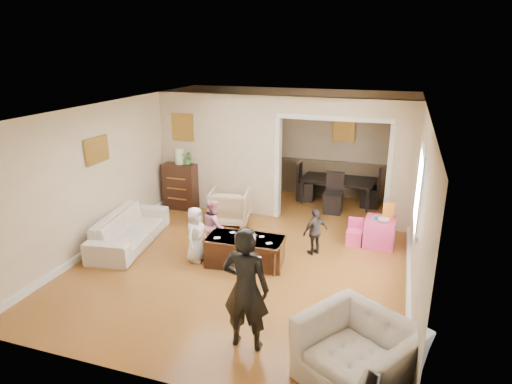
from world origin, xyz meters
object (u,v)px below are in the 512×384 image
(cyan_cup, at_px, (375,218))
(child_toddler, at_px, (315,232))
(armchair_back, at_px, (230,206))
(coffee_table, at_px, (245,251))
(child_kneel_b, at_px, (214,225))
(sofa, at_px, (130,229))
(play_table, at_px, (380,232))
(table_lamp, at_px, (180,156))
(coffee_cup, at_px, (250,237))
(child_kneel_a, at_px, (196,234))
(adult_person, at_px, (246,289))
(dining_table, at_px, (337,191))
(dresser, at_px, (181,186))
(armchair_front, at_px, (358,354))

(cyan_cup, distance_m, child_toddler, 1.20)
(armchair_back, height_order, coffee_table, armchair_back)
(cyan_cup, height_order, child_kneel_b, child_kneel_b)
(sofa, relative_size, play_table, 3.73)
(sofa, height_order, armchair_back, armchair_back)
(table_lamp, bearing_deg, child_toddler, -22.52)
(sofa, relative_size, coffee_table, 1.59)
(coffee_table, distance_m, coffee_cup, 0.31)
(child_kneel_a, bearing_deg, adult_person, -136.88)
(dining_table, height_order, child_kneel_a, child_kneel_a)
(dresser, xyz_separation_m, table_lamp, (0.00, 0.00, 0.70))
(cyan_cup, xyz_separation_m, child_toddler, (-0.98, -0.67, -0.14))
(dresser, height_order, cyan_cup, dresser)
(armchair_back, distance_m, armchair_front, 4.95)
(child_kneel_b, bearing_deg, coffee_cup, -140.58)
(dresser, xyz_separation_m, cyan_cup, (4.35, -0.72, 0.04))
(dresser, xyz_separation_m, coffee_cup, (2.42, -2.20, 0.00))
(armchair_back, height_order, child_kneel_a, child_kneel_a)
(dining_table, relative_size, child_kneel_a, 1.73)
(armchair_front, xyz_separation_m, play_table, (0.02, 3.74, -0.12))
(adult_person, distance_m, child_kneel_a, 2.49)
(armchair_back, height_order, cyan_cup, armchair_back)
(armchair_front, distance_m, child_toddler, 3.20)
(armchair_front, relative_size, dining_table, 0.69)
(coffee_cup, distance_m, cyan_cup, 2.43)
(play_table, bearing_deg, child_kneel_a, -151.39)
(table_lamp, bearing_deg, adult_person, -53.86)
(table_lamp, relative_size, coffee_table, 0.28)
(armchair_back, distance_m, play_table, 3.06)
(armchair_front, bearing_deg, child_kneel_b, 169.23)
(dining_table, xyz_separation_m, child_toddler, (0.02, -2.83, 0.13))
(coffee_table, bearing_deg, play_table, 34.71)
(sofa, xyz_separation_m, coffee_cup, (2.42, -0.12, 0.23))
(sofa, relative_size, coffee_cup, 21.55)
(play_table, distance_m, adult_person, 3.82)
(sofa, height_order, adult_person, adult_person)
(child_kneel_a, bearing_deg, table_lamp, 35.63)
(armchair_front, relative_size, child_toddler, 1.36)
(sofa, relative_size, child_kneel_a, 2.08)
(sofa, xyz_separation_m, coffee_table, (2.32, -0.07, -0.06))
(dining_table, xyz_separation_m, adult_person, (-0.29, -5.61, 0.50))
(armchair_front, distance_m, adult_person, 1.46)
(play_table, distance_m, child_kneel_b, 3.07)
(play_table, height_order, child_kneel_b, child_kneel_b)
(adult_person, bearing_deg, armchair_front, 169.60)
(armchair_back, relative_size, child_toddler, 0.94)
(armchair_front, bearing_deg, coffee_cup, 163.86)
(coffee_table, bearing_deg, child_kneel_a, -169.99)
(sofa, bearing_deg, child_toddler, -87.15)
(armchair_front, xyz_separation_m, coffee_cup, (-2.01, 2.21, 0.15))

